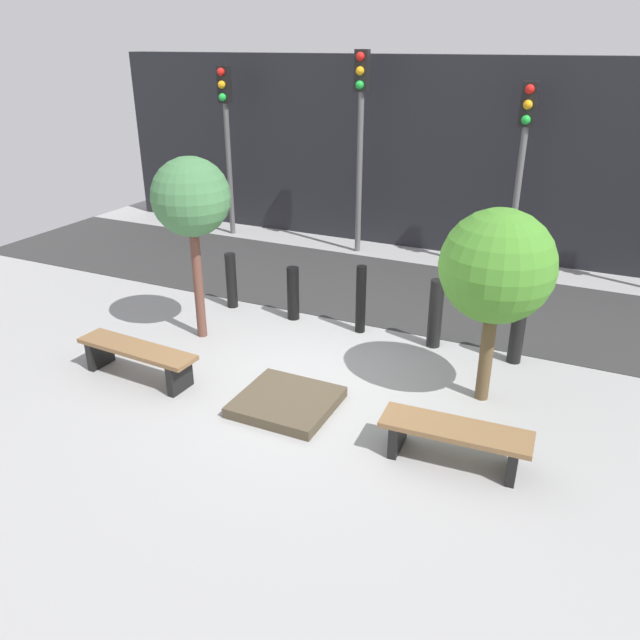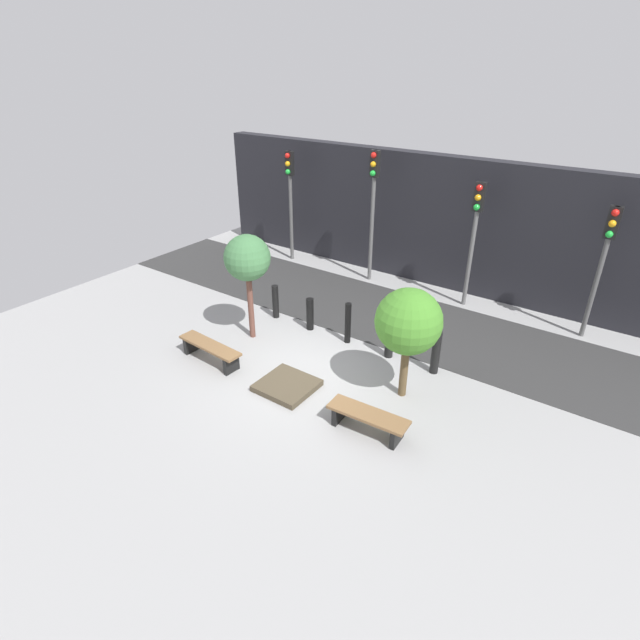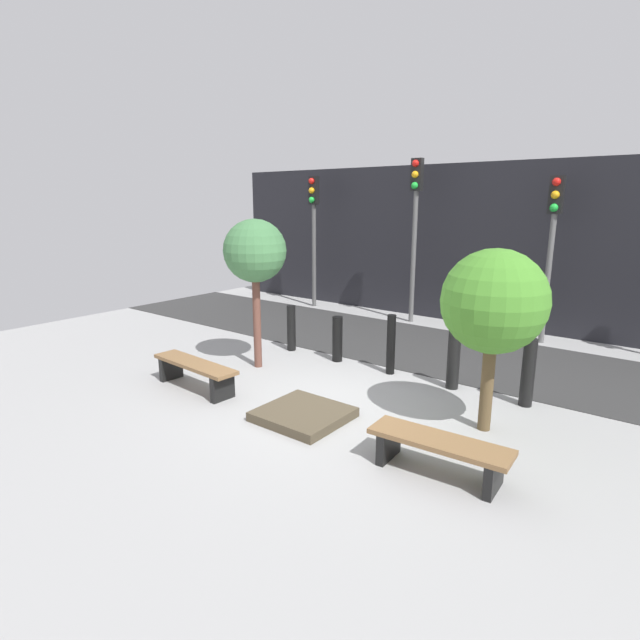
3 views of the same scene
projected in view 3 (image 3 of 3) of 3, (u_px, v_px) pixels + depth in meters
The scene contains 16 objects.
ground_plane at pixel (328, 406), 7.70m from camera, with size 18.00×18.00×0.00m, color #959595.
road_strip at pixel (435, 349), 10.61m from camera, with size 18.00×3.31×0.01m, color #2F2F2F.
building_facade at pixel (492, 245), 12.42m from camera, with size 16.20×0.50×4.00m, color black.
bench_left at pixel (195, 370), 8.31m from camera, with size 1.83×0.52×0.47m.
bench_right at pixel (439, 449), 5.71m from camera, with size 1.65×0.57×0.44m.
planter_bed at pixel (303, 414), 7.22m from camera, with size 1.19×1.14×0.14m, color #493F2F.
tree_behind_left_bench at pixel (255, 253), 9.02m from camera, with size 1.15×1.15×2.77m.
tree_behind_right_bench at pixel (494, 303), 6.50m from camera, with size 1.38×1.38×2.50m.
bollard_far_left at pixel (291, 328), 10.46m from camera, with size 0.18×0.18×0.96m, color black.
bollard_left at pixel (337, 339), 9.76m from camera, with size 0.20×0.20×0.90m, color black.
bollard_center at pixel (391, 345), 9.02m from camera, with size 0.16×0.16×1.10m, color black.
bollard_right at pixel (454, 358), 8.31m from camera, with size 0.21×0.21×1.06m, color black.
bollard_far_right at pixel (528, 373), 7.59m from camera, with size 0.20×0.20×1.07m, color black.
traffic_light_west at pixel (314, 218), 14.40m from camera, with size 0.28×0.27×3.76m.
traffic_light_mid_west at pixel (415, 212), 12.41m from camera, with size 0.28×0.27×4.10m.
traffic_light_mid_east at pixel (553, 230), 10.55m from camera, with size 0.28×0.27×3.59m.
Camera 3 is at (4.31, -5.74, 3.08)m, focal length 28.00 mm.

